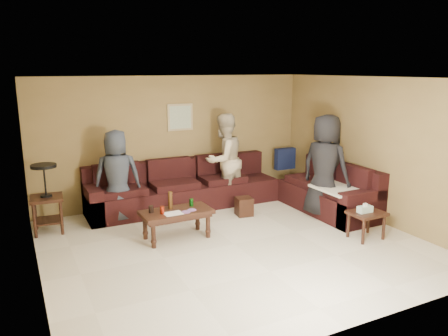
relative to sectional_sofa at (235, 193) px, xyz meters
name	(u,v)px	position (x,y,z in m)	size (l,w,h in m)	color
room	(235,137)	(-0.81, -1.52, 1.34)	(5.60, 5.50, 2.50)	beige
sectional_sofa	(235,193)	(0.00, 0.00, 0.00)	(4.65, 2.90, 0.97)	black
coffee_table	(176,215)	(-1.52, -0.89, 0.07)	(1.12, 0.58, 0.74)	#331911
end_table_left	(46,197)	(-3.30, 0.30, 0.27)	(0.54, 0.54, 1.14)	#331911
side_table_right	(366,215)	(1.16, -2.23, 0.06)	(0.53, 0.44, 0.58)	#331911
waste_bin	(244,206)	(-0.02, -0.40, -0.16)	(0.28, 0.28, 0.34)	#331911
wall_art	(180,117)	(-0.71, 0.96, 1.37)	(0.52, 0.04, 0.52)	tan
person_left	(117,176)	(-2.14, 0.32, 0.49)	(0.79, 0.52, 1.62)	#2E3440
person_middle	(224,160)	(-0.06, 0.35, 0.57)	(0.87, 0.68, 1.80)	#BCAC8B
person_right	(325,166)	(1.24, -1.08, 0.60)	(0.91, 0.59, 1.86)	black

